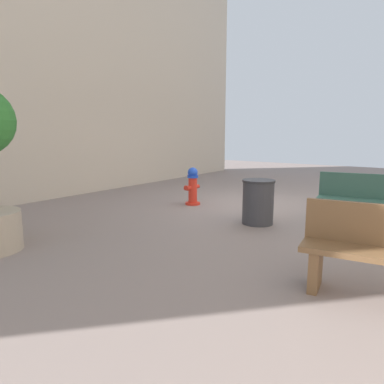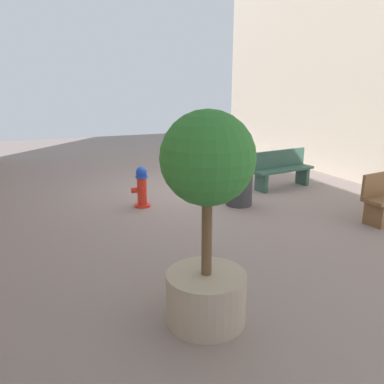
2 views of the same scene
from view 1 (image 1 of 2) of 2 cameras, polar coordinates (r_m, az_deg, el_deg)
name	(u,v)px [view 1 (image 1 of 2)]	position (r m, az deg, el deg)	size (l,w,h in m)	color
ground_plane	(258,205)	(8.09, 11.02, -2.23)	(23.40, 23.40, 0.00)	gray
building_facade_right	(17,9)	(9.84, -27.25, 25.67)	(0.70, 18.00, 9.05)	beige
fire_hydrant	(193,186)	(7.99, 0.09, 1.01)	(0.41, 0.43, 0.88)	red
bench_near	(371,200)	(6.78, 27.82, -1.19)	(1.82, 0.70, 0.95)	#33594C
bench_far	(384,252)	(3.93, 29.56, -8.79)	(1.61, 0.65, 0.95)	brown
trash_bin	(258,202)	(6.41, 11.02, -1.61)	(0.60, 0.60, 0.82)	#38383D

